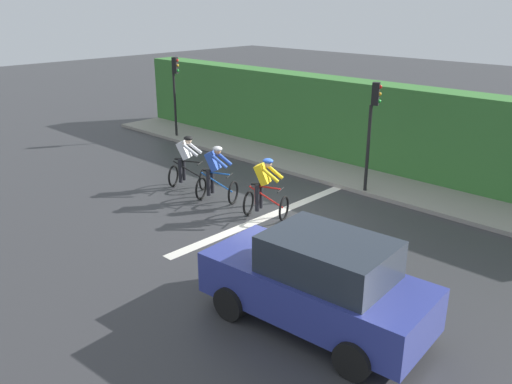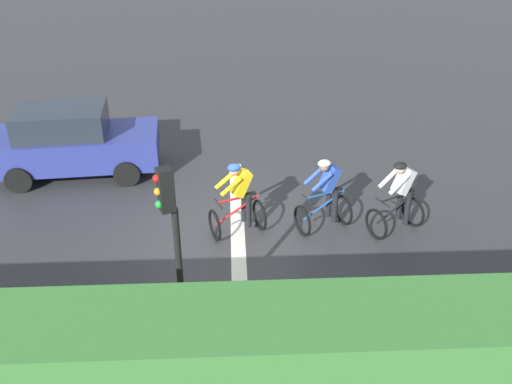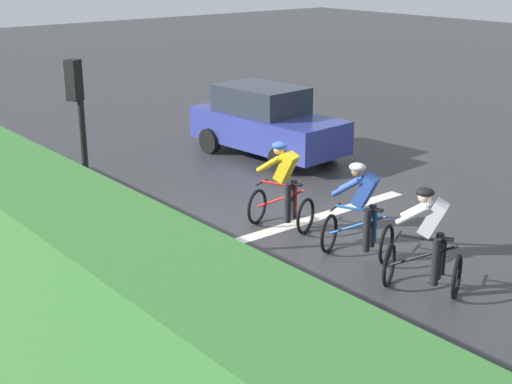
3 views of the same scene
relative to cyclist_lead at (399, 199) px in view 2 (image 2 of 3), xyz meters
The scene contains 7 objects.
ground_plane 3.65m from the cyclist_lead, 87.80° to the right, with size 80.00×80.00×0.00m, color #333335.
road_marking_stop_line 3.47m from the cyclist_lead, 87.68° to the right, with size 7.00×0.30×0.01m, color silver.
cyclist_lead is the anchor object (origin of this frame).
cyclist_second 1.52m from the cyclist_lead, 96.52° to the right, with size 1.04×1.26×1.66m.
cyclist_mid 3.34m from the cyclist_lead, 91.15° to the right, with size 1.02×1.25×1.66m.
car_navy 8.05m from the cyclist_lead, 112.51° to the right, with size 2.13×4.22×1.76m.
traffic_light_near_crossing 5.67m from the cyclist_lead, 52.07° to the right, with size 0.26×0.30×3.34m.
Camera 2 is at (10.05, 0.08, 6.79)m, focal length 40.23 mm.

